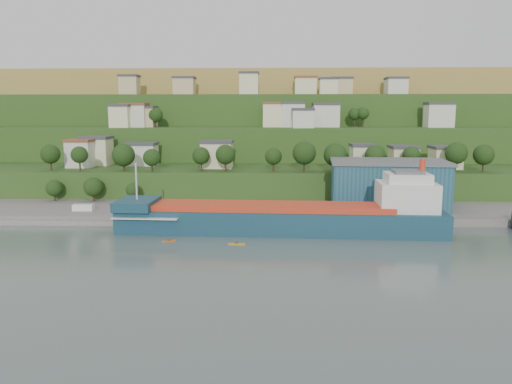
{
  "coord_description": "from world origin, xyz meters",
  "views": [
    {
      "loc": [
        2.85,
        -104.92,
        27.45
      ],
      "look_at": [
        -1.35,
        15.0,
        8.41
      ],
      "focal_mm": 35.0,
      "sensor_mm": 36.0,
      "label": 1
    }
  ],
  "objects_px": {
    "kayak_orange": "(169,240)",
    "warehouse": "(388,183)",
    "caravan": "(83,209)",
    "cargo_ship_near": "(290,219)"
  },
  "relations": [
    {
      "from": "caravan",
      "to": "kayak_orange",
      "type": "height_order",
      "value": "caravan"
    },
    {
      "from": "caravan",
      "to": "cargo_ship_near",
      "type": "bearing_deg",
      "value": -15.71
    },
    {
      "from": "cargo_ship_near",
      "to": "kayak_orange",
      "type": "height_order",
      "value": "cargo_ship_near"
    },
    {
      "from": "warehouse",
      "to": "caravan",
      "type": "relative_size",
      "value": 6.12
    },
    {
      "from": "warehouse",
      "to": "caravan",
      "type": "height_order",
      "value": "warehouse"
    },
    {
      "from": "warehouse",
      "to": "kayak_orange",
      "type": "xyz_separation_m",
      "value": [
        -53.85,
        -31.94,
        -8.21
      ]
    },
    {
      "from": "caravan",
      "to": "warehouse",
      "type": "bearing_deg",
      "value": 4.61
    },
    {
      "from": "kayak_orange",
      "to": "warehouse",
      "type": "bearing_deg",
      "value": 10.56
    },
    {
      "from": "warehouse",
      "to": "kayak_orange",
      "type": "height_order",
      "value": "warehouse"
    },
    {
      "from": "cargo_ship_near",
      "to": "kayak_orange",
      "type": "xyz_separation_m",
      "value": [
        -26.52,
        -9.62,
        -2.87
      ]
    }
  ]
}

